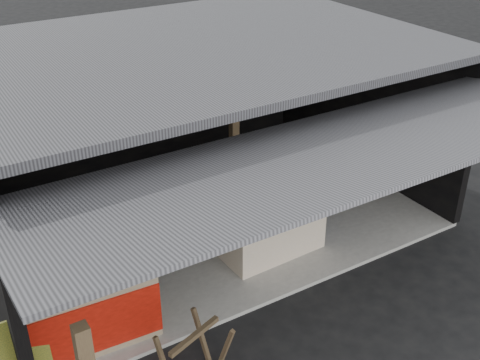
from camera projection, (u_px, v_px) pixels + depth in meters
ground at (286, 297)px, 8.47m from camera, size 80.00×80.00×0.00m
concrete_slab at (202, 215)px, 10.32m from camera, size 7.00×5.00×0.06m
shophouse at (188, 96)px, 9.57m from camera, size 7.40×7.29×3.02m
banana_table at (268, 224)px, 9.20m from camera, size 1.64×1.04×0.89m
banana_pile at (269, 194)px, 8.95m from camera, size 1.51×0.94×0.18m
white_crate at (245, 197)px, 9.87m from camera, size 0.89×0.65×0.93m
neighbor_stall at (87, 307)px, 7.42m from camera, size 1.69×0.84×1.71m
green_signboard at (22, 354)px, 6.79m from camera, size 0.61×0.24×0.91m
sawhorse at (195, 352)px, 6.87m from camera, size 0.85×0.84×0.75m
water_barrel at (300, 214)px, 9.78m from camera, size 0.37×0.37×0.55m
plastic_chair at (301, 169)px, 10.72m from camera, size 0.47×0.47×0.83m
magenta_rug at (327, 195)px, 10.85m from camera, size 1.55×1.07×0.01m
picture_frames at (129, 72)px, 11.12m from camera, size 1.62×0.04×0.46m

